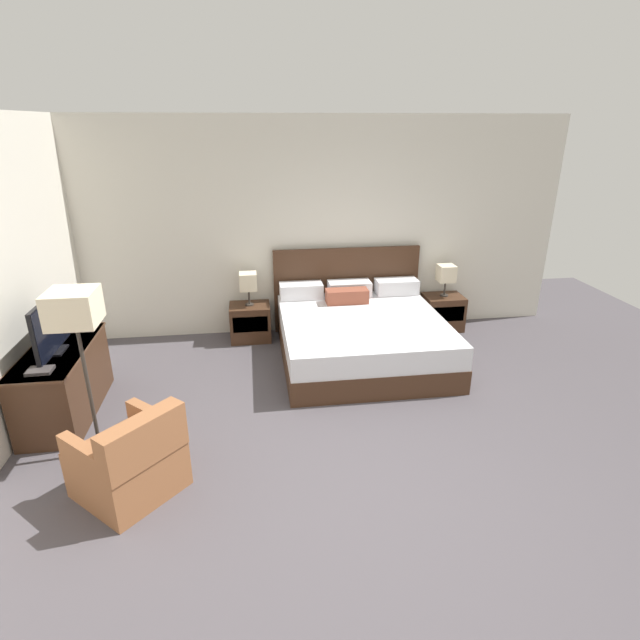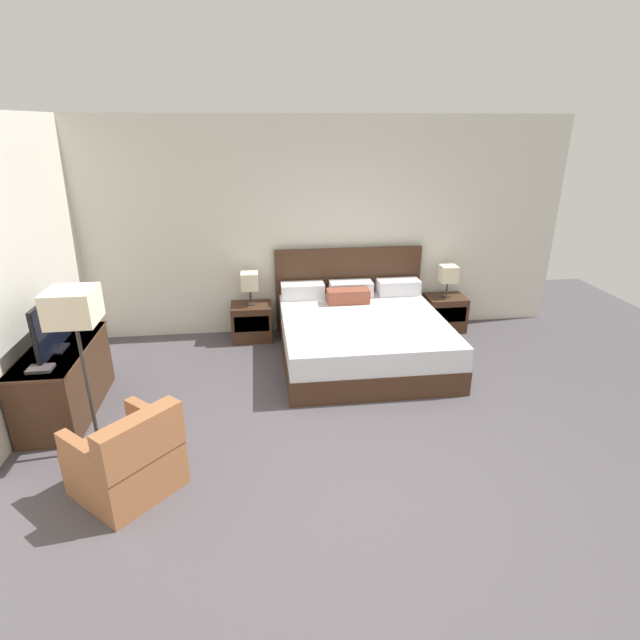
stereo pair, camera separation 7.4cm
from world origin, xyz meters
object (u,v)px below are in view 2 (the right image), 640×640
at_px(floor_lamp, 74,316).
at_px(tv, 51,326).
at_px(table_lamp_right, 448,274).
at_px(bed, 361,334).
at_px(nightstand_right, 445,313).
at_px(book_red_cover, 40,369).
at_px(dresser, 65,379).
at_px(nightstand_left, 252,322).
at_px(table_lamp_left, 250,282).
at_px(armchair_by_window, 128,460).

bearing_deg(floor_lamp, tv, 125.14).
bearing_deg(floor_lamp, table_lamp_right, 30.08).
height_order(bed, floor_lamp, floor_lamp).
bearing_deg(nightstand_right, book_red_cover, -155.23).
distance_m(nightstand_right, dresser, 4.81).
bearing_deg(nightstand_left, book_red_cover, -131.20).
relative_size(tv, book_red_cover, 3.75).
distance_m(table_lamp_left, tv, 2.48).
bearing_deg(table_lamp_right, nightstand_right, -90.00).
xyz_separation_m(table_lamp_left, book_red_cover, (-1.82, -2.08, -0.09)).
relative_size(tv, armchair_by_window, 0.81).
relative_size(bed, tv, 2.66).
bearing_deg(table_lamp_left, nightstand_right, -0.03).
height_order(nightstand_right, floor_lamp, floor_lamp).
distance_m(bed, dresser, 3.30).
relative_size(table_lamp_right, book_red_cover, 2.12).
bearing_deg(table_lamp_left, armchair_by_window, -108.15).
xyz_separation_m(nightstand_right, dresser, (-4.53, -1.61, 0.12)).
distance_m(bed, book_red_cover, 3.47).
bearing_deg(bed, table_lamp_right, 28.86).
bearing_deg(nightstand_left, armchair_by_window, -108.16).
height_order(tv, book_red_cover, tv).
relative_size(dresser, tv, 1.75).
bearing_deg(bed, floor_lamp, -149.33).
xyz_separation_m(nightstand_left, armchair_by_window, (-0.96, -2.91, 0.04)).
height_order(dresser, tv, tv).
bearing_deg(bed, tv, -163.86).
xyz_separation_m(table_lamp_left, dresser, (-1.84, -1.61, -0.44)).
bearing_deg(table_lamp_right, tv, -159.83).
bearing_deg(tv, floor_lamp, -54.86).
height_order(tv, armchair_by_window, tv).
distance_m(book_red_cover, armchair_by_window, 1.28).
bearing_deg(dresser, nightstand_left, 41.23).
xyz_separation_m(table_lamp_right, dresser, (-4.53, -1.61, -0.44)).
distance_m(table_lamp_left, dresser, 2.49).
bearing_deg(book_red_cover, nightstand_right, 24.77).
distance_m(nightstand_left, book_red_cover, 2.81).
height_order(table_lamp_left, dresser, table_lamp_left).
xyz_separation_m(tv, floor_lamp, (0.48, -0.68, 0.34)).
bearing_deg(armchair_by_window, bed, 43.35).
distance_m(bed, table_lamp_right, 1.62).
relative_size(bed, nightstand_left, 3.90).
relative_size(nightstand_left, dresser, 0.39).
xyz_separation_m(table_lamp_left, floor_lamp, (-1.36, -2.34, 0.49)).
distance_m(table_lamp_left, book_red_cover, 2.77).
distance_m(bed, floor_lamp, 3.29).
height_order(dresser, book_red_cover, book_red_cover).
distance_m(table_lamp_right, tv, 4.83).
distance_m(book_red_cover, floor_lamp, 0.78).
relative_size(bed, dresser, 1.52).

